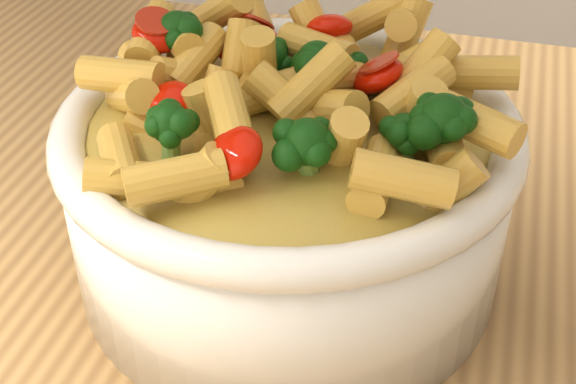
# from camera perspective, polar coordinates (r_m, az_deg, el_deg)

# --- Properties ---
(serving_bowl) EXTENTS (0.24, 0.24, 0.11)m
(serving_bowl) POSITION_cam_1_polar(r_m,az_deg,el_deg) (0.44, 0.00, 0.14)
(serving_bowl) COLOR white
(serving_bowl) RESTS_ON table
(pasta_salad) EXTENTS (0.19, 0.19, 0.04)m
(pasta_salad) POSITION_cam_1_polar(r_m,az_deg,el_deg) (0.40, 0.00, 7.64)
(pasta_salad) COLOR #FFBD50
(pasta_salad) RESTS_ON serving_bowl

